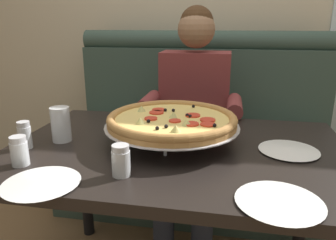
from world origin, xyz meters
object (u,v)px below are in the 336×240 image
object	(u,v)px
plate_far_side	(41,181)
diner_main	(193,109)
booth_bench	(198,143)
shaker_oregano	(25,137)
shaker_pepper_flakes	(121,163)
shaker_parmesan	(20,153)
plate_near_left	(279,200)
dining_table	(178,167)
plate_near_right	(289,149)
drinking_glass	(61,126)
pizza	(172,120)

from	to	relation	value
plate_far_side	diner_main	bearing A→B (deg)	71.69
booth_bench	diner_main	bearing A→B (deg)	-92.78
shaker_oregano	shaker_pepper_flakes	size ratio (longest dim) A/B	1.04
plate_far_side	shaker_parmesan	bearing A→B (deg)	141.96
diner_main	shaker_parmesan	world-z (taller)	diner_main
shaker_oregano	plate_near_left	distance (m)	0.92
dining_table	plate_near_right	world-z (taller)	plate_near_right
shaker_pepper_flakes	drinking_glass	distance (m)	0.42
plate_near_left	shaker_pepper_flakes	bearing A→B (deg)	170.15
dining_table	diner_main	distance (m)	0.64
plate_near_left	drinking_glass	xyz separation A→B (m)	(-0.79, 0.33, 0.05)
shaker_pepper_flakes	plate_near_right	xyz separation A→B (m)	(0.54, 0.30, -0.03)
plate_near_left	plate_near_right	bearing A→B (deg)	77.38
diner_main	shaker_parmesan	size ratio (longest dim) A/B	12.66
shaker_parmesan	dining_table	bearing A→B (deg)	28.16
plate_near_right	dining_table	bearing A→B (deg)	-176.28
pizza	plate_near_left	distance (m)	0.54
booth_bench	dining_table	distance (m)	0.93
drinking_glass	dining_table	bearing A→B (deg)	2.89
plate_far_side	shaker_oregano	bearing A→B (deg)	130.72
plate_near_left	shaker_parmesan	bearing A→B (deg)	173.65
pizza	shaker_oregano	distance (m)	0.56
dining_table	plate_far_side	world-z (taller)	plate_far_side
pizza	plate_near_left	bearing A→B (deg)	-48.03
dining_table	shaker_oregano	distance (m)	0.59
dining_table	drinking_glass	bearing A→B (deg)	-177.11
plate_near_right	plate_far_side	distance (m)	0.86
plate_near_left	plate_near_right	size ratio (longest dim) A/B	1.06
booth_bench	shaker_parmesan	size ratio (longest dim) A/B	17.27
shaker_parmesan	shaker_oregano	bearing A→B (deg)	117.88
shaker_oregano	dining_table	bearing A→B (deg)	12.16
shaker_oregano	plate_far_side	bearing A→B (deg)	-49.28
dining_table	shaker_pepper_flakes	world-z (taller)	shaker_pepper_flakes
shaker_pepper_flakes	plate_far_side	bearing A→B (deg)	-154.58
diner_main	shaker_pepper_flakes	xyz separation A→B (m)	(-0.12, -0.91, 0.06)
dining_table	plate_far_side	distance (m)	0.52
plate_near_right	plate_near_left	bearing A→B (deg)	-102.62
booth_bench	plate_far_side	size ratio (longest dim) A/B	7.65
shaker_parmesan	plate_near_left	size ratio (longest dim) A/B	0.44
shaker_oregano	plate_near_left	world-z (taller)	shaker_oregano
diner_main	plate_near_right	bearing A→B (deg)	-55.14
shaker_parmesan	shaker_oregano	distance (m)	0.16
booth_bench	pizza	distance (m)	0.95
pizza	plate_near_right	distance (m)	0.45
diner_main	dining_table	bearing A→B (deg)	-88.83
diner_main	pizza	bearing A→B (deg)	-91.75
shaker_parmesan	plate_near_right	size ratio (longest dim) A/B	0.46
shaker_parmesan	drinking_glass	world-z (taller)	drinking_glass
dining_table	plate_far_side	size ratio (longest dim) A/B	5.69
shaker_pepper_flakes	pizza	bearing A→B (deg)	71.90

